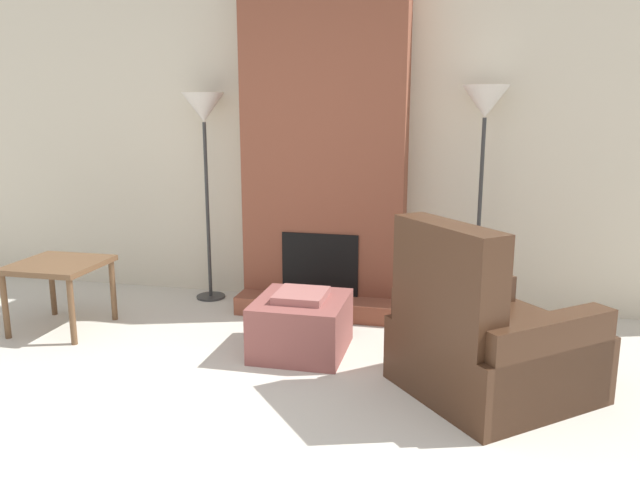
{
  "coord_description": "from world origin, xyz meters",
  "views": [
    {
      "loc": [
        1.08,
        -2.28,
        1.66
      ],
      "look_at": [
        0.0,
        2.48,
        0.6
      ],
      "focal_mm": 35.0,
      "sensor_mm": 36.0,
      "label": 1
    }
  ],
  "objects_px": {
    "ottoman": "(301,324)",
    "floor_lamp_right": "(485,115)",
    "armchair": "(484,346)",
    "floor_lamp_left": "(204,119)",
    "side_table": "(59,271)"
  },
  "relations": [
    {
      "from": "ottoman",
      "to": "floor_lamp_right",
      "type": "bearing_deg",
      "value": 40.84
    },
    {
      "from": "armchair",
      "to": "floor_lamp_left",
      "type": "xyz_separation_m",
      "value": [
        -2.28,
        1.38,
        1.25
      ]
    },
    {
      "from": "side_table",
      "to": "floor_lamp_right",
      "type": "distance_m",
      "value": 3.38
    },
    {
      "from": "floor_lamp_left",
      "to": "ottoman",
      "type": "bearing_deg",
      "value": -42.85
    },
    {
      "from": "floor_lamp_left",
      "to": "floor_lamp_right",
      "type": "xyz_separation_m",
      "value": [
        2.25,
        0.0,
        0.04
      ]
    },
    {
      "from": "ottoman",
      "to": "side_table",
      "type": "height_order",
      "value": "side_table"
    },
    {
      "from": "floor_lamp_left",
      "to": "armchair",
      "type": "bearing_deg",
      "value": -31.26
    },
    {
      "from": "floor_lamp_right",
      "to": "floor_lamp_left",
      "type": "bearing_deg",
      "value": 180.0
    },
    {
      "from": "armchair",
      "to": "floor_lamp_left",
      "type": "relative_size",
      "value": 0.75
    },
    {
      "from": "ottoman",
      "to": "floor_lamp_right",
      "type": "distance_m",
      "value": 2.07
    },
    {
      "from": "armchair",
      "to": "side_table",
      "type": "distance_m",
      "value": 3.09
    },
    {
      "from": "side_table",
      "to": "floor_lamp_left",
      "type": "height_order",
      "value": "floor_lamp_left"
    },
    {
      "from": "armchair",
      "to": "floor_lamp_right",
      "type": "height_order",
      "value": "floor_lamp_right"
    },
    {
      "from": "ottoman",
      "to": "floor_lamp_right",
      "type": "relative_size",
      "value": 0.35
    },
    {
      "from": "side_table",
      "to": "floor_lamp_left",
      "type": "relative_size",
      "value": 0.35
    }
  ]
}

